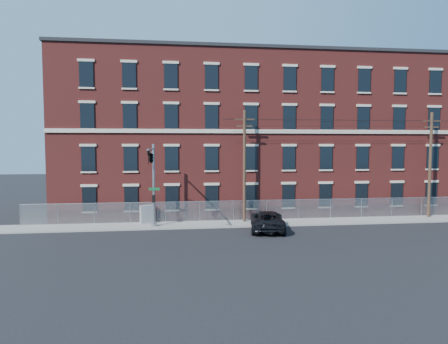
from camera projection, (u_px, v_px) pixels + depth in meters
name	position (u px, v px, depth m)	size (l,w,h in m)	color
ground	(231.00, 238.00, 29.49)	(140.00, 140.00, 0.00)	black
sidewalk	(352.00, 221.00, 35.91)	(65.00, 3.00, 0.12)	gray
mill_building	(318.00, 135.00, 44.19)	(55.30, 14.32, 16.30)	maroon
chain_link_fence	(346.00, 208.00, 37.13)	(59.06, 0.06, 1.85)	#A5A8AD
traffic_signal_mast	(152.00, 166.00, 30.54)	(0.90, 6.75, 7.00)	#9EA0A5
utility_pole_near	(244.00, 164.00, 34.91)	(1.80, 0.28, 10.00)	#412D20
utility_pole_mid	(430.00, 163.00, 37.12)	(1.80, 0.28, 10.00)	#412D20
overhead_wires	(432.00, 123.00, 36.85)	(40.00, 0.62, 0.62)	black
pickup_truck	(267.00, 220.00, 32.18)	(2.67, 5.78, 1.61)	black
utility_cabinet	(147.00, 214.00, 34.55)	(1.26, 0.63, 1.58)	gray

